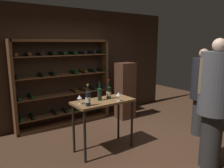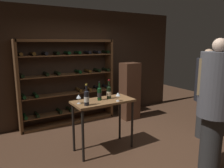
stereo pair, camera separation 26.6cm
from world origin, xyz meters
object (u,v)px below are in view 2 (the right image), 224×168
(tasting_table, at_px, (103,107))
(person_host_in_suit, at_px, (215,101))
(wine_rack, at_px, (69,82))
(wine_glass_stemmed_center, at_px, (79,97))
(person_guest_blue_shirt, at_px, (206,90))
(wine_bottle_gold_foil, at_px, (99,93))
(wine_glass_stemmed_left, at_px, (118,95))
(display_cabinet, at_px, (130,91))
(wine_bottle_green_slim, at_px, (109,92))
(wine_bottle_black_capsule, at_px, (87,98))

(tasting_table, height_order, person_host_in_suit, person_host_in_suit)
(wine_rack, height_order, wine_glass_stemmed_center, wine_rack)
(person_guest_blue_shirt, xyz_separation_m, wine_bottle_gold_foil, (-2.08, 0.66, 0.05))
(tasting_table, distance_m, wine_glass_stemmed_left, 0.37)
(wine_bottle_gold_foil, relative_size, wine_glass_stemmed_left, 2.16)
(wine_bottle_gold_foil, bearing_deg, person_guest_blue_shirt, -17.60)
(display_cabinet, bearing_deg, wine_glass_stemmed_center, -149.69)
(wine_rack, xyz_separation_m, tasting_table, (0.06, -1.60, -0.21))
(tasting_table, relative_size, wine_bottle_green_slim, 3.09)
(wine_glass_stemmed_left, bearing_deg, wine_bottle_black_capsule, 175.50)
(person_guest_blue_shirt, relative_size, wine_glass_stemmed_left, 11.69)
(display_cabinet, relative_size, wine_bottle_gold_foil, 4.28)
(wine_bottle_black_capsule, relative_size, wine_glass_stemmed_left, 2.29)
(display_cabinet, bearing_deg, person_host_in_suit, -97.11)
(person_guest_blue_shirt, relative_size, person_host_in_suit, 0.91)
(wine_bottle_green_slim, bearing_deg, wine_glass_stemmed_center, -178.50)
(wine_bottle_black_capsule, bearing_deg, wine_glass_stemmed_left, -4.50)
(person_guest_blue_shirt, bearing_deg, wine_glass_stemmed_center, 28.33)
(tasting_table, relative_size, wine_bottle_gold_foil, 3.24)
(tasting_table, height_order, wine_glass_stemmed_left, wine_glass_stemmed_left)
(person_guest_blue_shirt, height_order, wine_bottle_gold_foil, person_guest_blue_shirt)
(person_guest_blue_shirt, xyz_separation_m, display_cabinet, (-0.63, 1.73, -0.29))
(wine_bottle_black_capsule, bearing_deg, wine_bottle_gold_foil, 28.33)
(wine_bottle_green_slim, height_order, wine_glass_stemmed_left, wine_bottle_green_slim)
(tasting_table, relative_size, person_guest_blue_shirt, 0.60)
(person_guest_blue_shirt, height_order, wine_bottle_black_capsule, person_guest_blue_shirt)
(wine_bottle_gold_foil, relative_size, wine_glass_stemmed_center, 2.20)
(display_cabinet, xyz_separation_m, wine_bottle_black_capsule, (-1.78, -1.25, 0.34))
(tasting_table, bearing_deg, person_host_in_suit, -53.30)
(tasting_table, bearing_deg, person_guest_blue_shirt, -17.04)
(wine_bottle_black_capsule, height_order, wine_bottle_green_slim, wine_bottle_black_capsule)
(display_cabinet, bearing_deg, tasting_table, -141.48)
(wine_rack, xyz_separation_m, display_cabinet, (1.45, -0.50, -0.30))
(person_guest_blue_shirt, distance_m, wine_glass_stemmed_left, 1.88)
(wine_bottle_black_capsule, bearing_deg, wine_bottle_green_slim, 19.15)
(wine_bottle_green_slim, distance_m, wine_glass_stemmed_center, 0.60)
(person_host_in_suit, relative_size, wine_bottle_gold_foil, 5.95)
(display_cabinet, height_order, wine_bottle_green_slim, display_cabinet)
(person_guest_blue_shirt, xyz_separation_m, wine_bottle_green_slim, (-1.88, 0.66, 0.05))
(wine_rack, distance_m, wine_glass_stemmed_left, 1.81)
(display_cabinet, bearing_deg, person_guest_blue_shirt, -69.84)
(wine_rack, distance_m, tasting_table, 1.62)
(display_cabinet, distance_m, wine_bottle_gold_foil, 1.83)
(wine_bottle_gold_foil, relative_size, wine_bottle_green_slim, 0.95)
(wine_rack, bearing_deg, person_guest_blue_shirt, -46.85)
(wine_rack, relative_size, wine_bottle_gold_foil, 6.84)
(wine_glass_stemmed_left, bearing_deg, person_guest_blue_shirt, -13.33)
(wine_glass_stemmed_left, height_order, wine_glass_stemmed_center, wine_glass_stemmed_left)
(wine_bottle_gold_foil, bearing_deg, display_cabinet, 36.49)
(wine_bottle_black_capsule, relative_size, wine_bottle_green_slim, 1.01)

